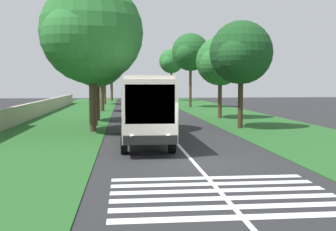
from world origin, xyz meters
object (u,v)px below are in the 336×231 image
(trailing_minibus_0, at_px, (154,95))
(roadside_tree_right_0, at_px, (171,62))
(trailing_car_1, at_px, (131,105))
(trailing_car_0, at_px, (134,109))
(roadside_tree_left_2, at_px, (96,58))
(roadside_tree_left_1, at_px, (101,54))
(coach_bus, at_px, (144,105))
(utility_pole, at_px, (96,67))
(roadside_tree_right_1, at_px, (239,54))
(roadside_tree_left_4, at_px, (103,58))
(roadside_tree_right_4, at_px, (219,63))
(roadside_tree_left_0, at_px, (90,35))
(roadside_tree_right_2, at_px, (190,53))
(roadside_tree_left_3, at_px, (111,62))

(trailing_minibus_0, distance_m, roadside_tree_right_0, 19.59)
(trailing_car_1, distance_m, trailing_minibus_0, 10.43)
(trailing_car_0, relative_size, roadside_tree_right_0, 0.44)
(roadside_tree_left_2, height_order, roadside_tree_right_0, roadside_tree_right_0)
(roadside_tree_left_1, distance_m, roadside_tree_left_2, 12.78)
(coach_bus, height_order, utility_pole, utility_pole)
(trailing_car_1, bearing_deg, roadside_tree_right_1, -161.08)
(trailing_car_0, xyz_separation_m, roadside_tree_left_4, (23.67, 4.23, 6.67))
(roadside_tree_right_4, bearing_deg, roadside_tree_left_1, 46.27)
(roadside_tree_left_0, distance_m, roadside_tree_left_1, 21.41)
(roadside_tree_right_2, distance_m, utility_pole, 27.68)
(roadside_tree_left_4, xyz_separation_m, roadside_tree_right_4, (-28.29, -12.19, -2.04))
(roadside_tree_right_0, relative_size, roadside_tree_right_2, 0.96)
(roadside_tree_left_3, bearing_deg, trailing_car_0, -174.64)
(roadside_tree_right_2, bearing_deg, roadside_tree_left_3, 27.34)
(roadside_tree_left_0, xyz_separation_m, roadside_tree_left_3, (51.00, 0.04, 0.59))
(roadside_tree_left_4, bearing_deg, trailing_car_0, -169.87)
(trailing_car_1, distance_m, roadside_tree_left_0, 24.32)
(trailing_car_1, relative_size, roadside_tree_right_1, 0.54)
(coach_bus, distance_m, roadside_tree_right_2, 35.82)
(roadside_tree_left_3, height_order, roadside_tree_right_4, roadside_tree_left_3)
(trailing_minibus_0, bearing_deg, roadside_tree_right_0, -13.93)
(roadside_tree_right_0, bearing_deg, coach_bus, 172.17)
(coach_bus, distance_m, trailing_car_0, 20.56)
(roadside_tree_left_3, bearing_deg, roadside_tree_right_2, -152.66)
(roadside_tree_left_4, xyz_separation_m, roadside_tree_right_2, (-9.66, -12.28, 0.14))
(roadside_tree_left_2, xyz_separation_m, roadside_tree_right_2, (20.19, -11.56, 1.90))
(trailing_car_1, relative_size, utility_pole, 0.49)
(roadside_tree_left_3, relative_size, utility_pole, 1.16)
(trailing_minibus_0, bearing_deg, trailing_car_1, 160.21)
(utility_pole, bearing_deg, coach_bus, -160.69)
(coach_bus, bearing_deg, trailing_car_1, 0.39)
(roadside_tree_right_2, bearing_deg, trailing_car_0, 150.12)
(roadside_tree_left_4, height_order, roadside_tree_right_2, roadside_tree_left_4)
(roadside_tree_left_0, bearing_deg, roadside_tree_right_4, -47.79)
(roadside_tree_left_1, distance_m, roadside_tree_right_2, 13.94)
(roadside_tree_right_1, bearing_deg, trailing_car_1, 18.92)
(roadside_tree_left_3, bearing_deg, roadside_tree_left_1, 179.39)
(roadside_tree_left_2, distance_m, roadside_tree_right_1, 13.26)
(coach_bus, bearing_deg, utility_pole, 19.31)
(coach_bus, relative_size, roadside_tree_right_4, 1.45)
(roadside_tree_right_0, xyz_separation_m, roadside_tree_right_4, (-41.01, -0.05, -2.09))
(roadside_tree_right_1, height_order, utility_pole, utility_pole)
(trailing_car_0, height_order, roadside_tree_left_1, roadside_tree_left_1)
(trailing_car_1, distance_m, roadside_tree_left_4, 17.10)
(roadside_tree_left_3, relative_size, roadside_tree_right_0, 1.05)
(utility_pole, bearing_deg, roadside_tree_left_0, 177.87)
(roadside_tree_left_2, bearing_deg, roadside_tree_left_3, -0.16)
(roadside_tree_right_2, relative_size, utility_pole, 1.15)
(trailing_car_1, relative_size, roadside_tree_right_4, 0.56)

